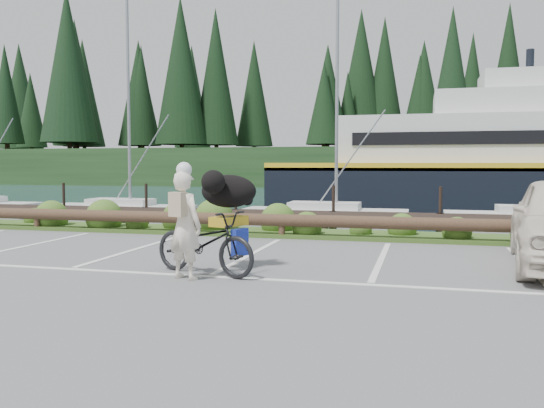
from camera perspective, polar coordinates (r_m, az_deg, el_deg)
The scene contains 7 objects.
ground at distance 9.87m, azimuth -5.41°, elevation -6.74°, with size 72.00×72.00×0.00m, color #57585A.
harbor_backdrop at distance 87.59m, azimuth 12.77°, elevation 2.70°, with size 170.00×160.00×30.00m.
vegetation_strip at distance 14.90m, azimuth 1.61°, elevation -2.89°, with size 34.00×1.60×0.10m, color #3D5B21.
log_rail at distance 14.23m, azimuth 0.97°, elevation -3.42°, with size 32.00×0.30×0.60m, color #443021, non-canonical shape.
bicycle at distance 9.63m, azimuth -6.71°, elevation -3.79°, with size 0.71×2.04×1.07m, color black.
cyclist at distance 9.24m, azimuth -8.65°, elevation -2.11°, with size 0.63×0.41×1.72m, color #F1E3CC.
dog at distance 10.06m, azimuth -4.31°, elevation 1.27°, with size 1.00×0.49×0.58m, color black.
Camera 1 is at (3.34, -9.11, 1.84)m, focal length 38.00 mm.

